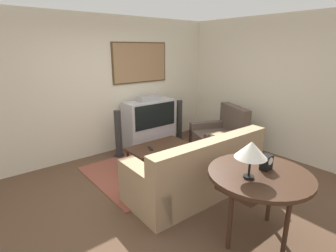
{
  "coord_description": "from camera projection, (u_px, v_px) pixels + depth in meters",
  "views": [
    {
      "loc": [
        -2.23,
        -2.68,
        2.1
      ],
      "look_at": [
        0.58,
        0.81,
        0.75
      ],
      "focal_mm": 28.0,
      "sensor_mm": 36.0,
      "label": 1
    }
  ],
  "objects": [
    {
      "name": "speaker_tower_left",
      "position": [
        118.0,
        135.0,
        5.14
      ],
      "size": [
        0.22,
        0.22,
        0.94
      ],
      "color": "black",
      "rests_on": "ground_plane"
    },
    {
      "name": "table_lamp",
      "position": [
        251.0,
        150.0,
        2.62
      ],
      "size": [
        0.33,
        0.33,
        0.4
      ],
      "color": "black",
      "rests_on": "console_table"
    },
    {
      "name": "coffee_table",
      "position": [
        159.0,
        148.0,
        4.62
      ],
      "size": [
        1.08,
        0.57,
        0.44
      ],
      "color": "#3D2619",
      "rests_on": "ground_plane"
    },
    {
      "name": "area_rug",
      "position": [
        156.0,
        167.0,
        4.76
      ],
      "size": [
        2.26,
        1.73,
        0.01
      ],
      "color": "brown",
      "rests_on": "ground_plane"
    },
    {
      "name": "wall_right",
      "position": [
        275.0,
        87.0,
        5.13
      ],
      "size": [
        0.06,
        12.0,
        2.7
      ],
      "color": "beige",
      "rests_on": "ground_plane"
    },
    {
      "name": "couch",
      "position": [
        197.0,
        172.0,
        3.87
      ],
      "size": [
        2.08,
        0.94,
        0.92
      ],
      "rotation": [
        0.0,
        0.0,
        3.12
      ],
      "color": "tan",
      "rests_on": "ground_plane"
    },
    {
      "name": "remote",
      "position": [
        150.0,
        148.0,
        4.45
      ],
      "size": [
        0.09,
        0.17,
        0.02
      ],
      "color": "black",
      "rests_on": "coffee_table"
    },
    {
      "name": "speaker_tower_right",
      "position": [
        179.0,
        121.0,
        6.09
      ],
      "size": [
        0.22,
        0.22,
        0.94
      ],
      "color": "black",
      "rests_on": "ground_plane"
    },
    {
      "name": "console_table",
      "position": [
        260.0,
        179.0,
        2.83
      ],
      "size": [
        1.11,
        1.11,
        0.8
      ],
      "color": "#3D2619",
      "rests_on": "ground_plane"
    },
    {
      "name": "mantel_clock",
      "position": [
        266.0,
        162.0,
        2.88
      ],
      "size": [
        0.13,
        0.1,
        0.16
      ],
      "color": "black",
      "rests_on": "console_table"
    },
    {
      "name": "wall_back",
      "position": [
        104.0,
        87.0,
        5.15
      ],
      "size": [
        12.0,
        0.1,
        2.7
      ],
      "color": "beige",
      "rests_on": "ground_plane"
    },
    {
      "name": "tv",
      "position": [
        150.0,
        123.0,
        5.64
      ],
      "size": [
        1.11,
        0.46,
        1.12
      ],
      "color": "#B7B7BC",
      "rests_on": "ground_plane"
    },
    {
      "name": "ground_plane",
      "position": [
        172.0,
        193.0,
        3.94
      ],
      "size": [
        12.0,
        12.0,
        0.0
      ],
      "primitive_type": "plane",
      "color": "brown"
    },
    {
      "name": "armchair",
      "position": [
        220.0,
        138.0,
        5.45
      ],
      "size": [
        1.19,
        1.2,
        0.95
      ],
      "rotation": [
        0.0,
        0.0,
        -1.96
      ],
      "color": "brown",
      "rests_on": "ground_plane"
    }
  ]
}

